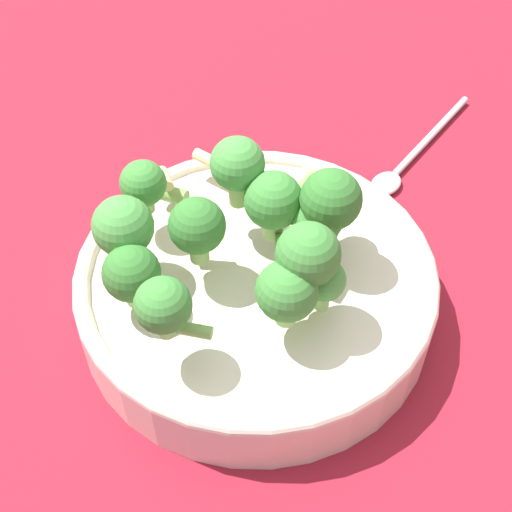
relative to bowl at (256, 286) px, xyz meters
name	(u,v)px	position (x,y,z in m)	size (l,w,h in m)	color
ground_plane	(256,308)	(0.00, 0.00, -0.03)	(3.00, 3.00, 0.00)	maroon
bowl	(256,286)	(0.00, 0.00, 0.00)	(0.28, 0.28, 0.05)	beige
pasta_salad	(240,230)	(0.01, 0.00, 0.07)	(0.20, 0.21, 0.08)	#8CB766
spoon	(407,161)	(-0.21, -0.09, -0.02)	(0.17, 0.10, 0.01)	silver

